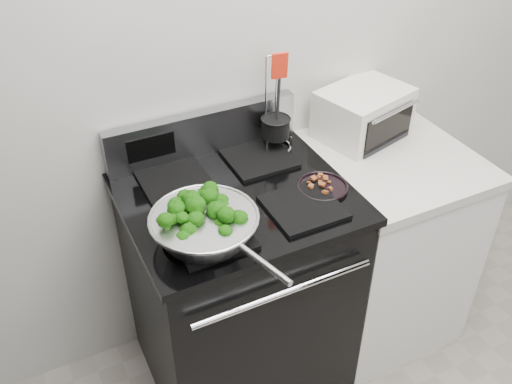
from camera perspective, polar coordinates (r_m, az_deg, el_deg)
back_wall at (r=2.19m, az=1.40°, el=15.10°), size 4.00×0.02×2.70m
gas_range at (r=2.31m, az=-1.73°, el=-9.46°), size 0.79×0.69×1.13m
counter at (r=2.61m, az=12.17°, el=-4.91°), size 0.62×0.68×0.92m
skillet at (r=1.80m, az=-5.14°, el=-3.27°), size 0.35×0.54×0.07m
broccoli_pile at (r=1.79m, az=-5.22°, el=-2.75°), size 0.28×0.28×0.10m
bacon_plate at (r=2.04m, az=6.67°, el=0.74°), size 0.18×0.18×0.04m
utensil_holder at (r=2.22m, az=1.97°, el=5.96°), size 0.13×0.13×0.40m
toaster_oven at (r=2.40m, az=10.67°, el=7.76°), size 0.41×0.35×0.20m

